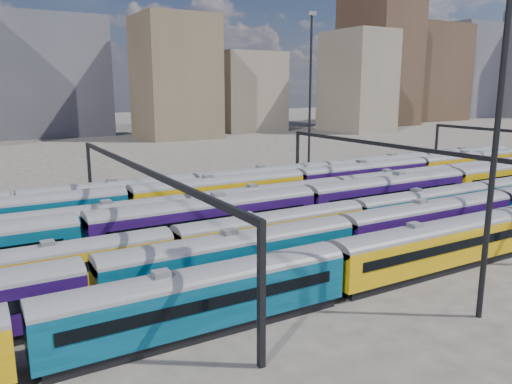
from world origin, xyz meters
TOP-DOWN VIEW (x-y plane):
  - ground at (0.00, 0.00)m, footprint 500.00×500.00m
  - rake_1 at (14.08, -10.00)m, footprint 121.27×2.96m
  - rake_2 at (-19.19, -5.00)m, footprint 111.15×2.71m
  - rake_3 at (8.49, 0.00)m, footprint 155.72×3.25m
  - rake_4 at (5.31, 5.00)m, footprint 115.13×2.81m
  - rake_5 at (-18.43, 10.00)m, footprint 128.94×3.14m
  - rake_6 at (-8.78, 15.00)m, footprint 119.47×2.91m
  - gantry_1 at (-20.00, 0.00)m, footprint 0.35×40.35m
  - gantry_2 at (10.00, 0.00)m, footprint 0.35×40.35m
  - mast_2 at (-5.00, -22.00)m, footprint 1.40×0.50m
  - mast_3 at (15.00, 24.00)m, footprint 1.40×0.50m
  - skyline at (104.75, 105.73)m, footprint 399.22×60.48m

SIDE VIEW (x-z plane):
  - ground at x=0.00m, z-range 0.00..0.00m
  - rake_2 at x=-19.19m, z-range 0.11..4.67m
  - rake_4 at x=5.31m, z-range 0.12..4.84m
  - rake_6 at x=-8.78m, z-range 0.12..5.02m
  - rake_1 at x=14.08m, z-range 0.12..5.10m
  - rake_5 at x=-18.43m, z-range 0.13..5.43m
  - rake_3 at x=8.49m, z-range 0.14..5.62m
  - gantry_1 at x=-20.00m, z-range 2.78..10.80m
  - gantry_2 at x=10.00m, z-range 2.78..10.80m
  - mast_2 at x=-5.00m, z-range 1.17..26.77m
  - mast_3 at x=15.00m, z-range 1.17..26.77m
  - skyline at x=104.75m, z-range -4.18..45.85m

